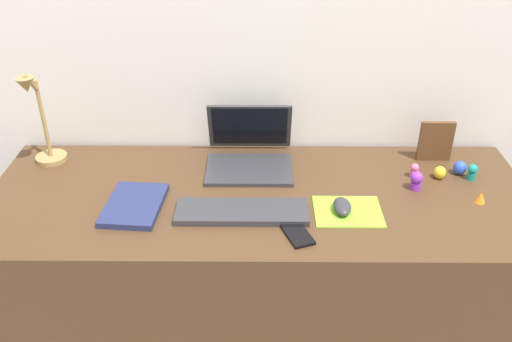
% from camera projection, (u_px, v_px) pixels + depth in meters
% --- Properties ---
extents(back_wall, '(2.99, 0.05, 1.67)m').
position_uv_depth(back_wall, '(261.00, 119.00, 2.09)').
color(back_wall, silver).
rests_on(back_wall, ground_plane).
extents(desk, '(1.79, 0.68, 0.74)m').
position_uv_depth(desk, '(260.00, 281.00, 2.00)').
color(desk, '#4C331E').
rests_on(desk, ground_plane).
extents(laptop, '(0.30, 0.28, 0.20)m').
position_uv_depth(laptop, '(250.00, 150.00, 1.97)').
color(laptop, '#333338').
rests_on(laptop, desk).
extents(keyboard, '(0.41, 0.13, 0.02)m').
position_uv_depth(keyboard, '(243.00, 212.00, 1.71)').
color(keyboard, '#333338').
rests_on(keyboard, desk).
extents(mousepad, '(0.21, 0.17, 0.00)m').
position_uv_depth(mousepad, '(349.00, 211.00, 1.73)').
color(mousepad, '#8CDB33').
rests_on(mousepad, desk).
extents(mouse, '(0.06, 0.10, 0.03)m').
position_uv_depth(mouse, '(343.00, 206.00, 1.72)').
color(mouse, '#333338').
rests_on(mouse, mousepad).
extents(cell_phone, '(0.11, 0.14, 0.01)m').
position_uv_depth(cell_phone, '(298.00, 233.00, 1.63)').
color(cell_phone, black).
rests_on(cell_phone, desk).
extents(desk_lamp, '(0.11, 0.16, 0.36)m').
position_uv_depth(desk_lamp, '(41.00, 123.00, 1.90)').
color(desk_lamp, '#A5844C').
rests_on(desk_lamp, desk).
extents(notebook_pad, '(0.19, 0.25, 0.02)m').
position_uv_depth(notebook_pad, '(135.00, 205.00, 1.75)').
color(notebook_pad, navy).
rests_on(notebook_pad, desk).
extents(picture_frame, '(0.12, 0.02, 0.15)m').
position_uv_depth(picture_frame, '(437.00, 141.00, 1.98)').
color(picture_frame, brown).
rests_on(picture_frame, desk).
extents(toy_figurine_yellow, '(0.04, 0.04, 0.04)m').
position_uv_depth(toy_figurine_yellow, '(441.00, 173.00, 1.89)').
color(toy_figurine_yellow, yellow).
rests_on(toy_figurine_yellow, desk).
extents(toy_figurine_purple, '(0.04, 0.04, 0.06)m').
position_uv_depth(toy_figurine_purple, '(417.00, 180.00, 1.83)').
color(toy_figurine_purple, purple).
rests_on(toy_figurine_purple, desk).
extents(toy_figurine_pink, '(0.03, 0.03, 0.05)m').
position_uv_depth(toy_figurine_pink, '(415.00, 171.00, 1.90)').
color(toy_figurine_pink, pink).
rests_on(toy_figurine_pink, desk).
extents(toy_figurine_orange, '(0.03, 0.03, 0.04)m').
position_uv_depth(toy_figurine_orange, '(482.00, 197.00, 1.77)').
color(toy_figurine_orange, orange).
rests_on(toy_figurine_orange, desk).
extents(toy_figurine_blue, '(0.04, 0.04, 0.05)m').
position_uv_depth(toy_figurine_blue, '(461.00, 168.00, 1.92)').
color(toy_figurine_blue, blue).
rests_on(toy_figurine_blue, desk).
extents(toy_figurine_teal, '(0.03, 0.03, 0.06)m').
position_uv_depth(toy_figurine_teal, '(473.00, 171.00, 1.88)').
color(toy_figurine_teal, teal).
rests_on(toy_figurine_teal, desk).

